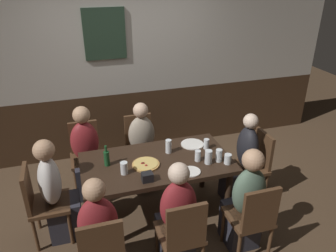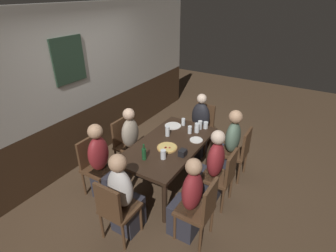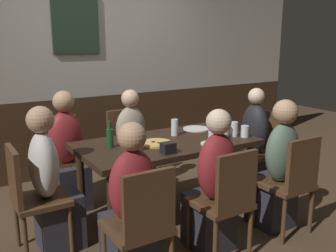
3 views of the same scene
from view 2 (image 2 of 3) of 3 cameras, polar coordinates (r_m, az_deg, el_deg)
name	(u,v)px [view 2 (image 2 of 3)]	position (r m, az deg, el deg)	size (l,w,h in m)	color
ground_plane	(169,182)	(4.31, 0.25, -12.20)	(12.00, 12.00, 0.00)	#4C3826
wall_back	(84,88)	(4.62, -17.76, 7.95)	(6.40, 0.13, 2.60)	#3D2819
dining_table	(169,148)	(3.92, 0.27, -4.84)	(1.62, 0.87, 0.74)	black
chair_mid_far	(126,142)	(4.44, -9.25, -3.44)	(0.40, 0.40, 0.88)	#513521
chair_right_near	(238,151)	(4.30, 15.12, -5.23)	(0.40, 0.40, 0.88)	#513521
chair_left_near	(200,208)	(3.22, 7.09, -17.36)	(0.40, 0.40, 0.88)	#513521
chair_mid_near	(222,175)	(3.73, 11.76, -10.45)	(0.40, 0.40, 0.88)	#513521
chair_head_east	(203,125)	(4.95, 7.56, 0.21)	(0.40, 0.40, 0.88)	#513521
chair_left_far	(94,164)	(4.02, -15.75, -7.89)	(0.40, 0.40, 0.88)	#513521
chair_head_west	(115,208)	(3.26, -11.39, -17.16)	(0.40, 0.40, 0.88)	#513521
person_mid_far	(133,146)	(4.35, -7.57, -4.26)	(0.34, 0.37, 1.13)	#2D2D38
person_right_near	(229,148)	(4.33, 13.10, -4.65)	(0.34, 0.37, 1.17)	#2D2D38
person_left_near	(188,204)	(3.28, 4.39, -16.58)	(0.34, 0.37, 1.14)	#2D2D38
person_mid_near	(211,172)	(3.78, 9.43, -9.84)	(0.34, 0.37, 1.16)	#2D2D38
person_head_east	(199,129)	(4.83, 6.75, -0.70)	(0.37, 0.34, 1.15)	#2D2D38
person_left_far	(103,167)	(3.91, -14.08, -8.63)	(0.34, 0.37, 1.17)	#2D2D38
person_head_west	(124,199)	(3.34, -9.52, -15.53)	(0.37, 0.34, 1.17)	#2D2D38
pizza	(167,148)	(3.76, -0.19, -4.71)	(0.29, 0.29, 0.03)	tan
pint_glass_stout	(190,130)	(4.13, 4.77, -0.93)	(0.06, 0.06, 0.12)	silver
tumbler_short	(206,126)	(4.31, 8.22, 0.10)	(0.08, 0.08, 0.11)	silver
tumbler_water	(167,132)	(4.03, -0.11, -1.30)	(0.07, 0.07, 0.16)	silver
highball_clear	(163,155)	(3.51, -1.04, -6.26)	(0.08, 0.08, 0.13)	silver
beer_glass_half	(197,128)	(4.16, 6.33, -0.51)	(0.08, 0.08, 0.16)	silver
pint_glass_amber	(183,122)	(4.37, 3.37, 0.81)	(0.06, 0.06, 0.12)	silver
pint_glass_pale	(200,125)	(4.26, 6.98, 0.15)	(0.07, 0.07, 0.14)	silver
beer_bottle_green	(144,154)	(3.50, -5.25, -6.01)	(0.06, 0.06, 0.23)	#194723
plate_white_large	(173,126)	(4.35, 1.07, 0.06)	(0.27, 0.27, 0.01)	white
plate_white_small	(196,140)	(3.97, 6.17, -3.04)	(0.20, 0.20, 0.01)	white
condiment_caddy	(183,153)	(3.59, 3.20, -5.87)	(0.11, 0.09, 0.09)	black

